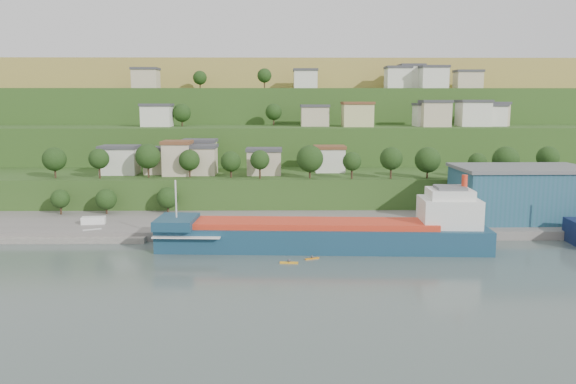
{
  "coord_description": "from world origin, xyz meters",
  "views": [
    {
      "loc": [
        -5.59,
        -103.81,
        29.79
      ],
      "look_at": [
        -4.2,
        15.0,
        10.86
      ],
      "focal_mm": 35.0,
      "sensor_mm": 36.0,
      "label": 1
    }
  ],
  "objects_px": {
    "cargo_ship_near": "(333,236)",
    "caravan": "(94,222)",
    "warehouse": "(521,193)",
    "kayak_orange": "(312,258)"
  },
  "relations": [
    {
      "from": "caravan",
      "to": "warehouse",
      "type": "bearing_deg",
      "value": -5.37
    },
    {
      "from": "warehouse",
      "to": "caravan",
      "type": "relative_size",
      "value": 5.91
    },
    {
      "from": "cargo_ship_near",
      "to": "kayak_orange",
      "type": "bearing_deg",
      "value": -119.3
    },
    {
      "from": "warehouse",
      "to": "caravan",
      "type": "height_order",
      "value": "warehouse"
    },
    {
      "from": "warehouse",
      "to": "caravan",
      "type": "distance_m",
      "value": 101.35
    },
    {
      "from": "warehouse",
      "to": "cargo_ship_near",
      "type": "bearing_deg",
      "value": -157.96
    },
    {
      "from": "warehouse",
      "to": "caravan",
      "type": "xyz_separation_m",
      "value": [
        -101.09,
        -4.24,
        -6.0
      ]
    },
    {
      "from": "cargo_ship_near",
      "to": "warehouse",
      "type": "distance_m",
      "value": 51.24
    },
    {
      "from": "cargo_ship_near",
      "to": "warehouse",
      "type": "relative_size",
      "value": 2.16
    },
    {
      "from": "cargo_ship_near",
      "to": "caravan",
      "type": "bearing_deg",
      "value": 166.57
    }
  ]
}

